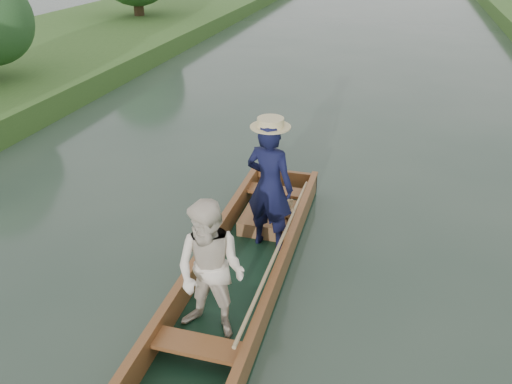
# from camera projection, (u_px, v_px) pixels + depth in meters

# --- Properties ---
(ground) EXTENTS (120.00, 120.00, 0.00)m
(ground) POSITION_uv_depth(u_px,v_px,m) (244.00, 276.00, 6.59)
(ground) COLOR #283D30
(ground) RESTS_ON ground
(punt) EXTENTS (1.12, 5.00, 1.95)m
(punt) POSITION_uv_depth(u_px,v_px,m) (244.00, 242.00, 6.19)
(punt) COLOR black
(punt) RESTS_ON ground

